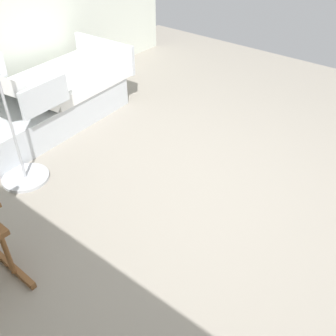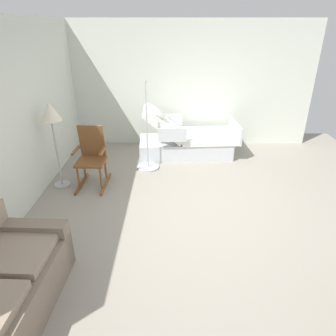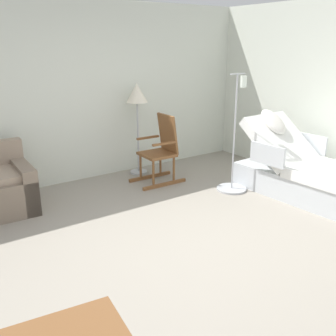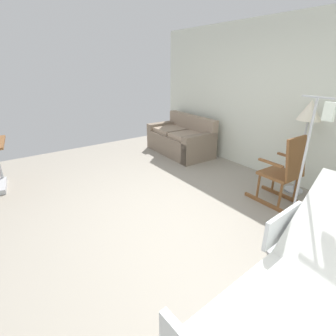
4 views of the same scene
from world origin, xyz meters
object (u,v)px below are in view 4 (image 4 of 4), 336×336
at_px(hospital_bed, 320,311).
at_px(couch, 181,140).
at_px(iv_pole, 289,232).
at_px(floor_lamp, 309,117).
at_px(rocking_chair, 284,172).

relative_size(hospital_bed, couch, 1.30).
xyz_separation_m(couch, iv_pole, (3.39, -1.18, -0.06)).
bearing_deg(iv_pole, floor_lamp, 116.72).
distance_m(couch, rocking_chair, 2.76).
relative_size(couch, floor_lamp, 1.10).
xyz_separation_m(hospital_bed, iv_pole, (-0.68, 0.77, -0.07)).
relative_size(couch, iv_pole, 0.96).
bearing_deg(floor_lamp, iv_pole, -63.28).
distance_m(floor_lamp, iv_pole, 1.91).
distance_m(rocking_chair, iv_pole, 1.15).
relative_size(hospital_bed, floor_lamp, 1.43).
bearing_deg(hospital_bed, rocking_chair, 128.27).
distance_m(rocking_chair, floor_lamp, 0.92).
bearing_deg(floor_lamp, hospital_bed, -57.73).
bearing_deg(couch, hospital_bed, -25.63).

